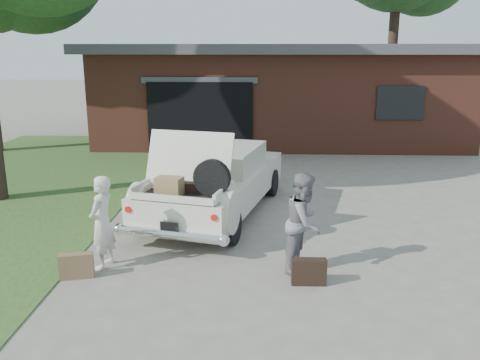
{
  "coord_description": "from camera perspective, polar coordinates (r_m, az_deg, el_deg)",
  "views": [
    {
      "loc": [
        0.31,
        -7.41,
        3.19
      ],
      "look_at": [
        0.0,
        0.6,
        1.1
      ],
      "focal_mm": 38.0,
      "sensor_mm": 36.0,
      "label": 1
    }
  ],
  "objects": [
    {
      "name": "woman_left",
      "position": [
        7.77,
        -15.24,
        -4.61
      ],
      "size": [
        0.43,
        0.57,
        1.41
      ],
      "primitive_type": "imported",
      "rotation": [
        0.0,
        0.0,
        -1.77
      ],
      "color": "beige",
      "rests_on": "ground"
    },
    {
      "name": "sedan",
      "position": [
        9.96,
        -2.74,
        -0.07
      ],
      "size": [
        2.8,
        4.85,
        1.83
      ],
      "rotation": [
        0.0,
        0.0,
        -0.24
      ],
      "color": "silver",
      "rests_on": "ground"
    },
    {
      "name": "ground",
      "position": [
        8.07,
        -0.17,
        -8.66
      ],
      "size": [
        90.0,
        90.0,
        0.0
      ],
      "primitive_type": "plane",
      "color": "gray",
      "rests_on": "ground"
    },
    {
      "name": "suitcase_right",
      "position": [
        7.21,
        7.73,
        -10.17
      ],
      "size": [
        0.48,
        0.16,
        0.37
      ],
      "primitive_type": "cube",
      "rotation": [
        0.0,
        0.0,
        0.01
      ],
      "color": "black",
      "rests_on": "ground"
    },
    {
      "name": "woman_right",
      "position": [
        7.45,
        7.22,
        -4.74
      ],
      "size": [
        0.8,
        0.88,
        1.48
      ],
      "primitive_type": "imported",
      "rotation": [
        0.0,
        0.0,
        1.16
      ],
      "color": "slate",
      "rests_on": "ground"
    },
    {
      "name": "suitcase_left",
      "position": [
        7.69,
        -17.89,
        -9.16
      ],
      "size": [
        0.5,
        0.26,
        0.37
      ],
      "primitive_type": "cube",
      "rotation": [
        0.0,
        0.0,
        0.25
      ],
      "color": "brown",
      "rests_on": "ground"
    },
    {
      "name": "house",
      "position": [
        18.95,
        4.29,
        9.99
      ],
      "size": [
        12.8,
        7.8,
        3.3
      ],
      "color": "brown",
      "rests_on": "ground"
    }
  ]
}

